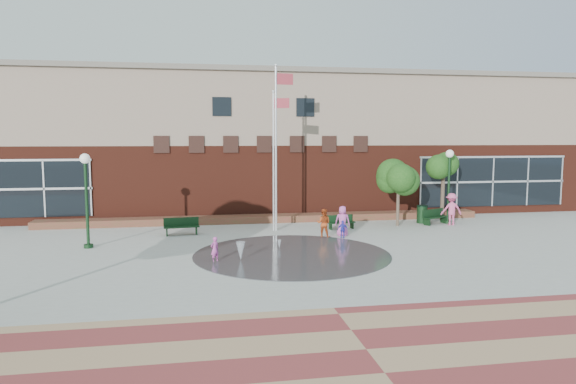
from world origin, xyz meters
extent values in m
plane|color=#666056|center=(0.00, 0.00, 0.00)|extent=(120.00, 120.00, 0.00)
cube|color=#A8A8A0|center=(0.00, 4.00, 0.00)|extent=(46.00, 18.00, 0.01)
cube|color=brown|center=(0.00, -7.00, 0.00)|extent=(46.00, 6.00, 0.01)
cylinder|color=#383A3D|center=(0.00, 3.00, 0.00)|extent=(8.40, 8.40, 0.01)
cube|color=#592217|center=(0.00, 17.50, 2.25)|extent=(44.00, 10.00, 4.50)
cube|color=gray|center=(0.00, 17.50, 6.75)|extent=(44.00, 10.00, 4.50)
cube|color=slate|center=(0.00, 17.50, 9.05)|extent=(44.40, 10.40, 0.30)
cube|color=black|center=(15.00, 12.48, 2.11)|extent=(10.00, 0.12, 3.19)
cube|color=black|center=(-2.50, 12.48, 6.79)|extent=(1.10, 0.10, 1.10)
cube|color=black|center=(2.50, 12.48, 6.79)|extent=(1.10, 0.10, 1.10)
cube|color=maroon|center=(0.00, 11.60, 0.00)|extent=(26.00, 1.20, 0.40)
cylinder|color=white|center=(0.16, 8.70, 4.34)|extent=(0.11, 0.11, 8.67)
sphere|color=white|center=(0.16, 8.70, 8.72)|extent=(0.17, 0.17, 0.17)
cube|color=#A3333E|center=(0.63, 8.78, 8.04)|extent=(0.94, 0.17, 0.58)
cylinder|color=white|center=(0.03, 8.76, 3.67)|extent=(0.09, 0.09, 7.34)
sphere|color=white|center=(0.03, 8.76, 7.39)|extent=(0.15, 0.15, 0.15)
cube|color=#A3333E|center=(0.43, 8.63, 6.78)|extent=(0.81, 0.27, 0.52)
cylinder|color=black|center=(-8.86, 5.85, 1.93)|extent=(0.14, 0.14, 3.86)
cylinder|color=black|center=(-8.86, 5.85, 0.09)|extent=(0.41, 0.41, 0.18)
sphere|color=white|center=(-8.86, 5.85, 4.06)|extent=(0.45, 0.45, 0.45)
cylinder|color=black|center=(10.32, 9.30, 1.93)|extent=(0.14, 0.14, 3.86)
cylinder|color=black|center=(10.32, 9.30, 0.09)|extent=(0.41, 0.41, 0.18)
sphere|color=white|center=(10.32, 9.30, 4.07)|extent=(0.45, 0.45, 0.45)
cube|color=black|center=(-4.80, 8.27, 0.45)|extent=(1.82, 0.68, 0.06)
cube|color=black|center=(-4.82, 8.49, 0.67)|extent=(1.78, 0.24, 0.45)
cube|color=black|center=(3.73, 8.57, 0.38)|extent=(1.58, 0.66, 0.05)
cube|color=black|center=(3.70, 8.76, 0.58)|extent=(1.52, 0.28, 0.38)
cube|color=black|center=(9.49, 9.14, 0.44)|extent=(1.79, 1.17, 0.06)
cube|color=black|center=(9.40, 9.33, 0.66)|extent=(1.61, 0.77, 0.44)
cylinder|color=black|center=(8.91, 9.69, 0.50)|extent=(0.60, 0.60, 1.01)
cylinder|color=black|center=(8.91, 9.69, 1.03)|extent=(0.65, 0.65, 0.06)
cylinder|color=#48382D|center=(7.15, 9.05, 1.27)|extent=(0.17, 0.17, 2.54)
cylinder|color=#48382D|center=(10.57, 10.53, 1.30)|extent=(0.23, 0.23, 2.60)
cone|color=white|center=(-2.24, 2.30, 0.00)|extent=(0.38, 0.38, 0.75)
cone|color=white|center=(-0.37, 4.15, 0.00)|extent=(0.18, 0.18, 0.40)
imported|color=#C54AA5|center=(-3.28, 2.29, 0.51)|extent=(0.45, 0.42, 1.03)
imported|color=#B3451B|center=(2.24, 6.53, 0.73)|extent=(0.87, 0.79, 1.45)
imported|color=#C955AC|center=(3.27, 6.73, 0.77)|extent=(0.85, 0.66, 1.54)
imported|color=#3536C0|center=(3.12, 6.12, 0.45)|extent=(0.55, 0.28, 0.90)
imported|color=#D55489|center=(10.26, 8.78, 0.92)|extent=(1.26, 0.81, 1.84)
camera|label=1|loc=(-3.78, -18.16, 5.01)|focal=32.00mm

